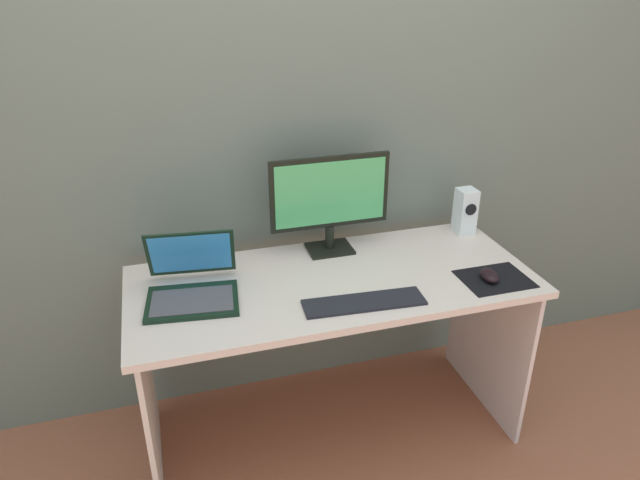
# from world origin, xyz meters

# --- Properties ---
(ground_plane) EXTENTS (8.00, 8.00, 0.00)m
(ground_plane) POSITION_xyz_m (0.00, 0.00, 0.00)
(ground_plane) COLOR #95553B
(wall_back) EXTENTS (6.00, 0.04, 2.50)m
(wall_back) POSITION_xyz_m (0.00, 0.41, 1.25)
(wall_back) COLOR slate
(wall_back) RESTS_ON ground_plane
(desk) EXTENTS (1.49, 0.64, 0.73)m
(desk) POSITION_xyz_m (0.00, 0.00, 0.59)
(desk) COLOR beige
(desk) RESTS_ON ground_plane
(monitor) EXTENTS (0.48, 0.14, 0.40)m
(monitor) POSITION_xyz_m (0.06, 0.23, 0.96)
(monitor) COLOR black
(monitor) RESTS_ON desk
(speaker_right) EXTENTS (0.08, 0.09, 0.20)m
(speaker_right) POSITION_xyz_m (0.67, 0.23, 0.83)
(speaker_right) COLOR white
(speaker_right) RESTS_ON desk
(laptop) EXTENTS (0.35, 0.35, 0.22)m
(laptop) POSITION_xyz_m (-0.51, 0.02, 0.78)
(laptop) COLOR black
(laptop) RESTS_ON desk
(keyboard_external) EXTENTS (0.43, 0.14, 0.01)m
(keyboard_external) POSITION_xyz_m (0.05, -0.20, 0.74)
(keyboard_external) COLOR black
(keyboard_external) RESTS_ON desk
(mousepad) EXTENTS (0.25, 0.20, 0.00)m
(mousepad) POSITION_xyz_m (0.57, -0.18, 0.74)
(mousepad) COLOR black
(mousepad) RESTS_ON desk
(mouse) EXTENTS (0.07, 0.11, 0.04)m
(mouse) POSITION_xyz_m (0.55, -0.18, 0.75)
(mouse) COLOR black
(mouse) RESTS_ON mousepad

